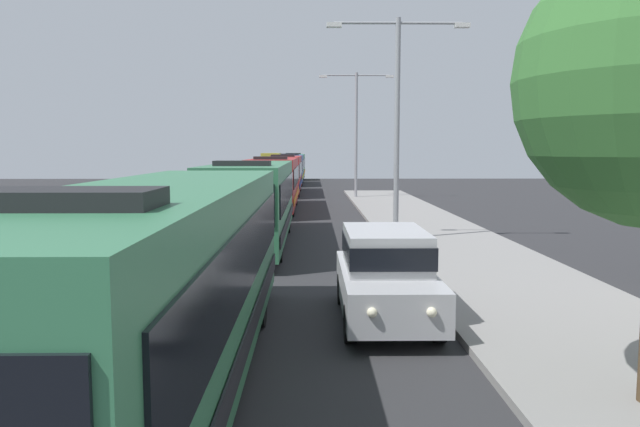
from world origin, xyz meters
TOP-DOWN VIEW (x-y plane):
  - bus_lead at (-1.30, 11.83)m, footprint 2.58×12.11m
  - bus_second_in_line at (-1.30, 26.02)m, footprint 2.58×12.09m
  - bus_middle at (-1.30, 39.32)m, footprint 2.58×11.98m
  - bus_fourth_in_line at (-1.30, 53.19)m, footprint 2.58×12.02m
  - bus_rear at (-1.30, 66.80)m, footprint 2.58×10.45m
  - bus_tail_end at (-1.30, 79.55)m, footprint 2.58×11.65m
  - white_suv at (2.40, 15.58)m, footprint 1.86×4.69m
  - box_truck_oncoming at (-4.60, 85.95)m, footprint 2.35×8.34m
  - streetlamp_mid at (4.10, 26.47)m, footprint 5.34×0.28m
  - streetlamp_far at (4.10, 47.99)m, footprint 5.35×0.28m

SIDE VIEW (x-z plane):
  - white_suv at x=2.40m, z-range 0.08..1.98m
  - bus_rear at x=-1.30m, z-range 0.08..3.29m
  - bus_tail_end at x=-1.30m, z-range 0.09..3.30m
  - bus_middle at x=-1.30m, z-range 0.09..3.30m
  - bus_fourth_in_line at x=-1.30m, z-range 0.09..3.30m
  - bus_second_in_line at x=-1.30m, z-range 0.09..3.30m
  - bus_lead at x=-1.30m, z-range 0.09..3.30m
  - box_truck_oncoming at x=-4.60m, z-range 0.14..3.29m
  - streetlamp_mid at x=4.10m, z-range 1.04..9.33m
  - streetlamp_far at x=4.10m, z-range 1.06..10.01m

